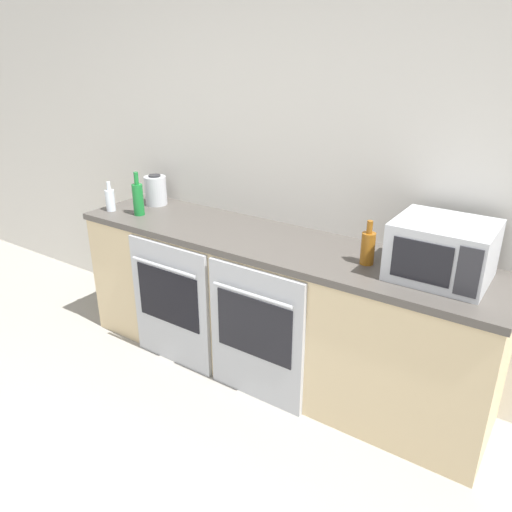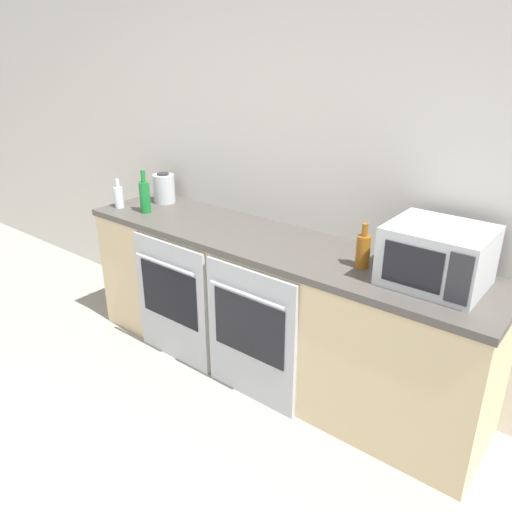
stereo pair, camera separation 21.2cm
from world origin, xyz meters
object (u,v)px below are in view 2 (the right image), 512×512
object	(u,v)px
oven_right	(250,335)
bottle_clear	(119,196)
microwave	(437,256)
bottle_green	(145,196)
kettle	(164,188)
oven_left	(171,301)
bottle_amber	(363,250)

from	to	relation	value
oven_right	bottle_clear	bearing A→B (deg)	173.08
microwave	bottle_green	size ratio (longest dim) A/B	1.56
microwave	kettle	size ratio (longest dim) A/B	2.12
oven_left	oven_right	xyz separation A→B (m)	(0.65, 0.00, 0.00)
microwave	bottle_green	bearing A→B (deg)	-176.05
oven_right	bottle_amber	world-z (taller)	bottle_amber
oven_left	bottle_clear	size ratio (longest dim) A/B	4.09
bottle_clear	bottle_amber	world-z (taller)	bottle_amber
kettle	bottle_amber	bearing A→B (deg)	-5.16
oven_right	bottle_clear	xyz separation A→B (m)	(-1.31, 0.16, 0.54)
bottle_green	bottle_amber	size ratio (longest dim) A/B	1.24
oven_left	kettle	xyz separation A→B (m)	(-0.51, 0.44, 0.57)
oven_left	bottle_green	xyz separation A→B (m)	(-0.43, 0.20, 0.58)
oven_right	microwave	world-z (taller)	microwave
microwave	kettle	distance (m)	2.02
oven_right	bottle_green	distance (m)	1.24
microwave	bottle_amber	size ratio (longest dim) A/B	1.93
bottle_green	kettle	distance (m)	0.25
bottle_clear	bottle_amber	bearing A→B (deg)	4.23
bottle_amber	bottle_clear	bearing A→B (deg)	-175.77
oven_right	microwave	bearing A→B (deg)	21.38
microwave	oven_right	bearing A→B (deg)	-158.62
bottle_amber	kettle	world-z (taller)	bottle_amber
oven_left	bottle_clear	world-z (taller)	bottle_clear
oven_left	bottle_clear	bearing A→B (deg)	166.40
oven_left	kettle	world-z (taller)	kettle
microwave	bottle_clear	size ratio (longest dim) A/B	2.24
bottle_clear	kettle	distance (m)	0.32
oven_left	bottle_green	bearing A→B (deg)	154.61
bottle_green	kettle	world-z (taller)	bottle_green
bottle_amber	kettle	xyz separation A→B (m)	(-1.66, 0.15, 0.01)
oven_left	bottle_clear	xyz separation A→B (m)	(-0.66, 0.16, 0.54)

